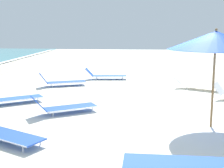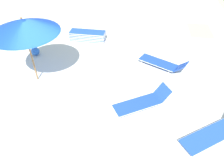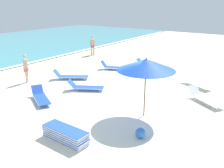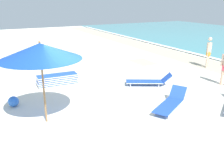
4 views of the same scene
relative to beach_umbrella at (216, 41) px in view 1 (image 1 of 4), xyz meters
name	(u,v)px [view 1 (image 1 of 4)]	position (x,y,z in m)	size (l,w,h in m)	color
ground_plane	(158,120)	(0.81, 1.34, -2.39)	(60.00, 60.00, 0.16)	silver
beach_umbrella	(216,41)	(0.00, 0.00, 0.00)	(2.48, 2.48, 2.62)	olive
sun_lounger_under_umbrella	(105,75)	(7.72, 3.60, -2.09)	(0.76, 2.15, 0.59)	blue
sun_lounger_beside_umbrella	(9,98)	(2.08, 6.43, -2.09)	(1.72, 2.15, 0.62)	blue
sun_lounger_near_water_left	(64,107)	(1.02, 4.26, -2.09)	(1.53, 2.03, 0.60)	blue
sun_lounger_mid_beach_solo	(5,133)	(-1.49, 5.07, -2.09)	(1.51, 2.10, 0.56)	blue
sun_lounger_mid_beach_pair_a	(62,81)	(5.63, 5.42, -2.08)	(1.32, 2.16, 0.63)	blue
sun_lounger_mid_beach_pair_b	(198,85)	(5.26, -0.67, -2.10)	(1.54, 2.12, 0.49)	white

